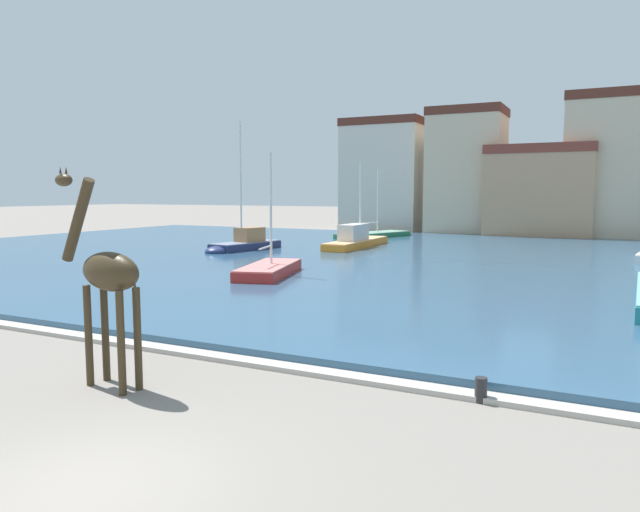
{
  "coord_description": "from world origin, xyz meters",
  "views": [
    {
      "loc": [
        6.39,
        -5.53,
        4.12
      ],
      "look_at": [
        -1.44,
        10.31,
        2.2
      ],
      "focal_mm": 32.94,
      "sensor_mm": 36.0,
      "label": 1
    }
  ],
  "objects_px": {
    "sailboat_orange": "(360,242)",
    "sailboat_red": "(272,271)",
    "mooring_bollard": "(481,390)",
    "sailboat_navy": "(242,245)",
    "sailboat_green": "(379,236)",
    "giraffe_statue": "(106,275)"
  },
  "relations": [
    {
      "from": "sailboat_red",
      "to": "sailboat_orange",
      "type": "xyz_separation_m",
      "value": [
        -1.67,
        14.85,
        0.2
      ]
    },
    {
      "from": "sailboat_green",
      "to": "giraffe_statue",
      "type": "bearing_deg",
      "value": -77.72
    },
    {
      "from": "giraffe_statue",
      "to": "sailboat_green",
      "type": "height_order",
      "value": "sailboat_green"
    },
    {
      "from": "mooring_bollard",
      "to": "sailboat_navy",
      "type": "bearing_deg",
      "value": 133.16
    },
    {
      "from": "sailboat_orange",
      "to": "sailboat_red",
      "type": "bearing_deg",
      "value": -83.57
    },
    {
      "from": "sailboat_navy",
      "to": "sailboat_green",
      "type": "bearing_deg",
      "value": 74.82
    },
    {
      "from": "sailboat_navy",
      "to": "sailboat_orange",
      "type": "height_order",
      "value": "sailboat_navy"
    },
    {
      "from": "sailboat_navy",
      "to": "mooring_bollard",
      "type": "xyz_separation_m",
      "value": [
        19.76,
        -21.08,
        -0.36
      ]
    },
    {
      "from": "giraffe_statue",
      "to": "sailboat_orange",
      "type": "distance_m",
      "value": 30.3
    },
    {
      "from": "sailboat_navy",
      "to": "mooring_bollard",
      "type": "distance_m",
      "value": 28.89
    },
    {
      "from": "sailboat_green",
      "to": "mooring_bollard",
      "type": "height_order",
      "value": "sailboat_green"
    },
    {
      "from": "mooring_bollard",
      "to": "sailboat_green",
      "type": "bearing_deg",
      "value": 113.51
    },
    {
      "from": "sailboat_navy",
      "to": "sailboat_red",
      "type": "xyz_separation_m",
      "value": [
        7.68,
        -8.89,
        -0.19
      ]
    },
    {
      "from": "giraffe_statue",
      "to": "sailboat_red",
      "type": "height_order",
      "value": "sailboat_red"
    },
    {
      "from": "sailboat_red",
      "to": "sailboat_orange",
      "type": "relative_size",
      "value": 0.66
    },
    {
      "from": "sailboat_orange",
      "to": "sailboat_green",
      "type": "relative_size",
      "value": 1.09
    },
    {
      "from": "sailboat_red",
      "to": "sailboat_green",
      "type": "relative_size",
      "value": 0.72
    },
    {
      "from": "sailboat_navy",
      "to": "sailboat_red",
      "type": "distance_m",
      "value": 11.75
    },
    {
      "from": "sailboat_red",
      "to": "mooring_bollard",
      "type": "bearing_deg",
      "value": -45.24
    },
    {
      "from": "giraffe_statue",
      "to": "sailboat_navy",
      "type": "height_order",
      "value": "sailboat_navy"
    },
    {
      "from": "sailboat_red",
      "to": "mooring_bollard",
      "type": "relative_size",
      "value": 12.71
    },
    {
      "from": "sailboat_orange",
      "to": "mooring_bollard",
      "type": "distance_m",
      "value": 30.33
    }
  ]
}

